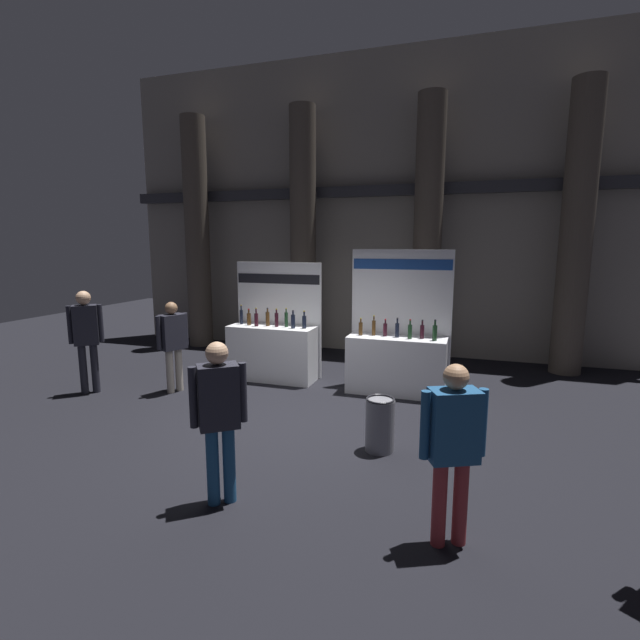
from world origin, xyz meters
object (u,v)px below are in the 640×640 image
object	(u,v)px
visitor_2	(86,332)
visitor_4	(219,409)
exhibitor_booth_1	(397,358)
trash_bin	(380,424)
exhibitor_booth_0	(273,348)
visitor_0	(453,439)
visitor_3	(173,338)

from	to	relation	value
visitor_2	visitor_4	xyz separation A→B (m)	(3.93, -2.34, -0.09)
exhibitor_booth_1	trash_bin	world-z (taller)	exhibitor_booth_1
exhibitor_booth_1	trash_bin	size ratio (longest dim) A/B	3.61
trash_bin	exhibitor_booth_0	bearing A→B (deg)	135.92
visitor_0	visitor_2	distance (m)	6.54
exhibitor_booth_1	visitor_2	size ratio (longest dim) A/B	1.38
exhibitor_booth_0	exhibitor_booth_1	distance (m)	2.36
visitor_2	visitor_4	bearing A→B (deg)	-71.71
trash_bin	visitor_0	bearing A→B (deg)	-60.58
exhibitor_booth_1	visitor_2	distance (m)	5.33
visitor_0	visitor_2	xyz separation A→B (m)	(-6.12, 2.31, 0.12)
trash_bin	visitor_4	world-z (taller)	visitor_4
exhibitor_booth_0	trash_bin	distance (m)	3.53
exhibitor_booth_1	visitor_4	distance (m)	4.20
exhibitor_booth_0	visitor_0	distance (m)	5.35
visitor_0	visitor_3	world-z (taller)	visitor_0
exhibitor_booth_0	trash_bin	size ratio (longest dim) A/B	3.24
exhibitor_booth_1	visitor_0	bearing A→B (deg)	-74.80
exhibitor_booth_1	visitor_4	xyz separation A→B (m)	(-1.10, -4.04, 0.37)
exhibitor_booth_1	visitor_3	xyz separation A→B (m)	(-3.68, -1.18, 0.34)
trash_bin	visitor_3	distance (m)	4.08
exhibitor_booth_1	visitor_2	bearing A→B (deg)	-161.35
exhibitor_booth_0	trash_bin	xyz separation A→B (m)	(2.53, -2.45, -0.26)
visitor_3	visitor_4	world-z (taller)	visitor_4
visitor_4	visitor_0	bearing A→B (deg)	143.72
exhibitor_booth_0	visitor_3	world-z (taller)	exhibitor_booth_0
visitor_3	visitor_4	xyz separation A→B (m)	(2.58, -2.86, 0.03)
exhibitor_booth_0	visitor_4	size ratio (longest dim) A/B	1.35
exhibitor_booth_0	visitor_0	xyz separation A→B (m)	(3.45, -4.08, 0.35)
visitor_4	visitor_2	bearing A→B (deg)	-67.98
visitor_2	trash_bin	bearing A→B (deg)	-48.39
trash_bin	visitor_2	bearing A→B (deg)	172.56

